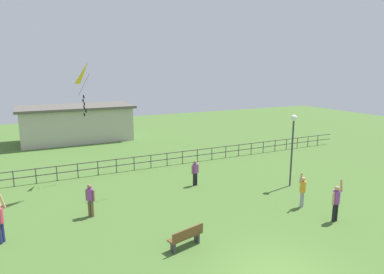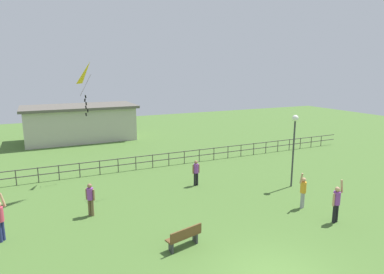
# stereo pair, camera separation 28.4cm
# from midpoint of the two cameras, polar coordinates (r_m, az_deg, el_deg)

# --- Properties ---
(lamppost) EXTENTS (0.36, 0.36, 4.28)m
(lamppost) POSITION_cam_midpoint_polar(r_m,az_deg,el_deg) (20.21, 17.42, 0.36)
(lamppost) COLOR #38383D
(lamppost) RESTS_ON ground_plane
(park_bench) EXTENTS (1.55, 0.77, 0.85)m
(park_bench) POSITION_cam_midpoint_polar(r_m,az_deg,el_deg) (13.58, -0.68, -16.59)
(park_bench) COLOR brown
(park_bench) RESTS_ON ground_plane
(person_0) EXTENTS (0.45, 0.48, 1.99)m
(person_0) POSITION_cam_midpoint_polar(r_m,az_deg,el_deg) (15.71, -29.47, -11.95)
(person_0) COLOR navy
(person_0) RESTS_ON ground_plane
(person_1) EXTENTS (0.49, 0.29, 1.86)m
(person_1) POSITION_cam_midpoint_polar(r_m,az_deg,el_deg) (17.80, 18.84, -8.57)
(person_1) COLOR #99999E
(person_1) RESTS_ON ground_plane
(person_2) EXTENTS (0.52, 0.31, 1.99)m
(person_2) POSITION_cam_midpoint_polar(r_m,az_deg,el_deg) (16.72, 23.86, -10.02)
(person_2) COLOR black
(person_2) RESTS_ON ground_plane
(person_3) EXTENTS (0.38, 0.36, 1.60)m
(person_3) POSITION_cam_midpoint_polar(r_m,az_deg,el_deg) (16.68, -16.47, -9.83)
(person_3) COLOR brown
(person_3) RESTS_ON ground_plane
(person_4) EXTENTS (0.47, 0.29, 1.55)m
(person_4) POSITION_cam_midpoint_polar(r_m,az_deg,el_deg) (20.00, 1.09, -5.84)
(person_4) COLOR black
(person_4) RESTS_ON ground_plane
(kite_4) EXTENTS (1.17, 0.99, 3.21)m
(kite_4) POSITION_cam_midpoint_polar(r_m,az_deg,el_deg) (21.39, -16.55, 9.86)
(kite_4) COLOR yellow
(waterfront_railing) EXTENTS (36.05, 0.06, 0.95)m
(waterfront_railing) POSITION_cam_midpoint_polar(r_m,az_deg,el_deg) (23.54, -8.09, -3.96)
(waterfront_railing) COLOR #4C4742
(waterfront_railing) RESTS_ON ground_plane
(pavilion_building) EXTENTS (10.50, 5.37, 3.38)m
(pavilion_building) POSITION_cam_midpoint_polar(r_m,az_deg,el_deg) (34.34, -18.28, 2.34)
(pavilion_building) COLOR #B7B2A3
(pavilion_building) RESTS_ON ground_plane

